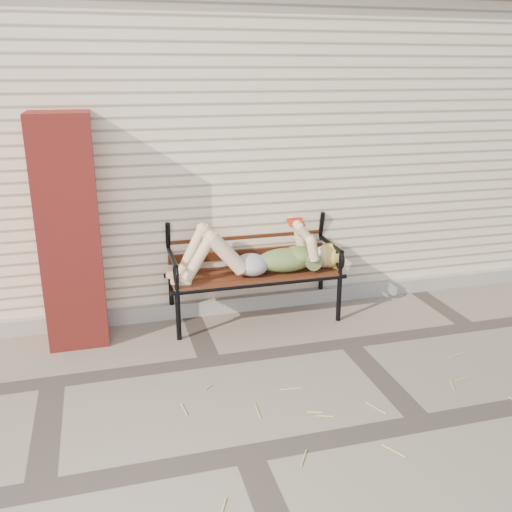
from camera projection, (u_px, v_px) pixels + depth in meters
name	position (u px, v px, depth m)	size (l,w,h in m)	color
ground	(348.00, 343.00, 5.07)	(80.00, 80.00, 0.00)	#77665B
house_wall	(258.00, 136.00, 7.36)	(8.00, 4.00, 3.00)	beige
foundation_strip	(310.00, 296.00, 5.94)	(8.00, 0.10, 0.15)	#9D988E
brick_pillar	(70.00, 232.00, 4.87)	(0.50, 0.50, 2.00)	#A52B25
garden_bench	(252.00, 254.00, 5.46)	(1.76, 0.70, 1.14)	black
reading_woman	(257.00, 254.00, 5.33)	(1.66, 0.38, 0.52)	#0A3A46
straw_scatter	(311.00, 430.00, 3.85)	(2.34, 1.50, 0.01)	#CFB865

